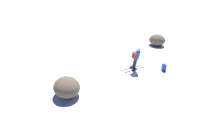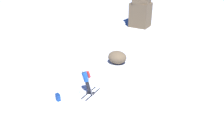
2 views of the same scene
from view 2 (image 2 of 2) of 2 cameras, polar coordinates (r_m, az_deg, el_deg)
The scene contains 4 objects.
ground_plane at distance 14.43m, azimuth -3.39°, elevation -6.93°, with size 300.00×300.00×0.00m, color white.
skier at distance 14.40m, azimuth -6.67°, elevation -2.51°, with size 1.29×1.72×1.81m.
spare_backpack at distance 14.32m, azimuth -13.93°, elevation -6.93°, with size 0.36×0.31×0.50m.
exposed_boulder_1 at distance 18.62m, azimuth 1.38°, elevation 3.35°, with size 1.63×1.38×1.06m, color brown.
Camera 2 is at (6.61, -9.90, 8.16)m, focal length 35.00 mm.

